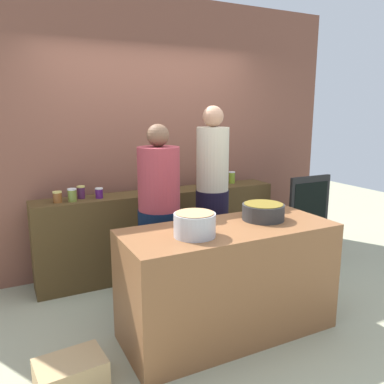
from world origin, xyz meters
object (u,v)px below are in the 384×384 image
preserve_jar_0 (57,197)px  preserve_jar_2 (81,192)px  preserve_jar_8 (232,177)px  chalkboard_sign (308,219)px  cooking_pot_center (263,212)px  preserve_jar_7 (217,180)px  preserve_jar_1 (72,195)px  cook_with_tongs (160,227)px  preserve_jar_3 (99,193)px  preserve_jar_6 (206,182)px  preserve_jar_4 (148,186)px  cook_in_cap (212,206)px  cooking_pot_left (195,225)px  preserve_jar_5 (173,184)px  bread_crate (71,375)px

preserve_jar_0 → preserve_jar_2: (0.24, 0.08, 0.01)m
preserve_jar_8 → chalkboard_sign: size_ratio=0.14×
preserve_jar_8 → cooking_pot_center: 1.53m
preserve_jar_7 → preserve_jar_1: bearing=-175.9°
preserve_jar_7 → cook_with_tongs: size_ratio=0.07×
preserve_jar_0 → cooking_pot_center: size_ratio=0.31×
preserve_jar_3 → preserve_jar_6: (1.26, 0.06, -0.00)m
preserve_jar_2 → preserve_jar_4: size_ratio=1.09×
preserve_jar_1 → chalkboard_sign: 2.69m
cook_in_cap → preserve_jar_4: bearing=126.1°
cooking_pot_left → preserve_jar_1: bearing=113.1°
preserve_jar_3 → cook_in_cap: size_ratio=0.06×
chalkboard_sign → preserve_jar_5: bearing=159.1°
preserve_jar_0 → bread_crate: (-0.19, -1.49, -0.87)m
preserve_jar_1 → preserve_jar_5: (1.12, 0.12, -0.01)m
preserve_jar_6 → bread_crate: size_ratio=0.23×
preserve_jar_7 → cooking_pot_center: bearing=-105.2°
preserve_jar_6 → preserve_jar_7: bearing=10.4°
cook_in_cap → bread_crate: 1.99m
preserve_jar_5 → preserve_jar_2: bearing=-179.1°
preserve_jar_6 → cooking_pot_left: size_ratio=0.33×
preserve_jar_4 → preserve_jar_0: bearing=-175.2°
preserve_jar_8 → preserve_jar_4: bearing=-178.5°
preserve_jar_1 → preserve_jar_3: bearing=6.1°
preserve_jar_0 → cooking_pot_left: cooking_pot_left is taller
preserve_jar_0 → preserve_jar_4: preserve_jar_4 is taller
preserve_jar_5 → preserve_jar_4: bearing=-176.9°
preserve_jar_3 → preserve_jar_5: bearing=5.8°
preserve_jar_7 → chalkboard_sign: (0.92, -0.58, -0.45)m
preserve_jar_4 → preserve_jar_3: bearing=-172.7°
cook_in_cap → bread_crate: cook_in_cap is taller
preserve_jar_5 → chalkboard_sign: 1.66m
preserve_jar_8 → cooking_pot_left: 2.02m
cooking_pot_center → preserve_jar_2: bearing=131.0°
preserve_jar_2 → preserve_jar_8: bearing=0.9°
preserve_jar_0 → preserve_jar_7: size_ratio=0.95×
preserve_jar_4 → preserve_jar_1: bearing=-173.1°
preserve_jar_6 → bread_crate: bearing=-139.8°
preserve_jar_3 → preserve_jar_6: 1.26m
preserve_jar_1 → preserve_jar_2: size_ratio=1.01×
preserve_jar_0 → preserve_jar_1: preserve_jar_1 is taller
preserve_jar_8 → bread_crate: 2.87m
preserve_jar_4 → chalkboard_sign: 1.94m
preserve_jar_2 → cooking_pot_left: (0.50, -1.52, 0.00)m
preserve_jar_1 → preserve_jar_4: bearing=6.9°
preserve_jar_3 → preserve_jar_4: (0.55, 0.07, 0.01)m
cooking_pot_left → cook_in_cap: bearing=53.9°
preserve_jar_0 → preserve_jar_4: bearing=4.8°
cook_with_tongs → cook_in_cap: 0.65m
preserve_jar_5 → cook_in_cap: size_ratio=0.06×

